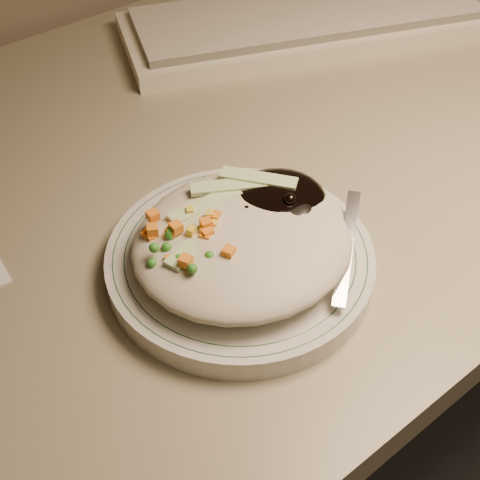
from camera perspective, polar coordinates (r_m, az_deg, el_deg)
desk at (r=0.85m, az=-3.52°, el=-3.88°), size 1.40×0.70×0.74m
plate at (r=0.58m, az=-0.00°, el=-1.81°), size 0.23×0.23×0.02m
plate_rim at (r=0.58m, az=-0.00°, el=-1.13°), size 0.22×0.22×0.00m
meal at (r=0.56m, az=0.39°, el=0.55°), size 0.20×0.19×0.05m
keyboard at (r=0.94m, az=5.69°, el=18.03°), size 0.51×0.34×0.03m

